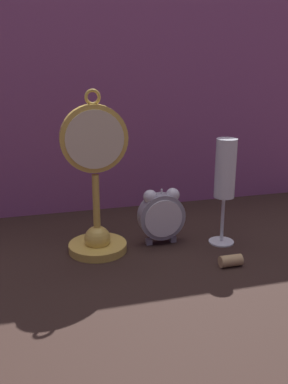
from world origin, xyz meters
name	(u,v)px	position (x,y,z in m)	size (l,w,h in m)	color
ground_plane	(155,260)	(0.00, 0.00, 0.00)	(4.00, 4.00, 0.00)	black
fabric_backdrop_drape	(117,98)	(0.00, 0.33, 0.28)	(1.23, 0.01, 0.56)	#8E4C7F
pocket_watch_on_stand	(96,195)	(-0.10, 0.07, 0.12)	(0.13, 0.12, 0.32)	gold
alarm_clock_twin_bell	(161,214)	(0.04, 0.08, 0.07)	(0.10, 0.03, 0.12)	gray
champagne_flute	(225,176)	(0.16, 0.04, 0.15)	(0.05, 0.05, 0.22)	silver
wine_cork	(231,261)	(0.13, -0.06, 0.01)	(0.02, 0.02, 0.04)	tan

